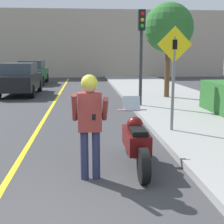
{
  "coord_description": "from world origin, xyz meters",
  "views": [
    {
      "loc": [
        0.76,
        -3.48,
        2.16
      ],
      "look_at": [
        1.28,
        2.43,
        1.04
      ],
      "focal_mm": 50.0,
      "sensor_mm": 36.0,
      "label": 1
    }
  ],
  "objects_px": {
    "crossing_sign": "(174,69)",
    "parked_car_black": "(20,79)",
    "street_tree": "(169,28)",
    "traffic_light": "(141,40)",
    "motorcycle": "(136,141)",
    "person_biker": "(90,116)",
    "parked_car_green": "(33,72)"
  },
  "relations": [
    {
      "from": "motorcycle",
      "to": "traffic_light",
      "type": "xyz_separation_m",
      "value": [
        1.22,
        6.27,
        2.18
      ]
    },
    {
      "from": "person_biker",
      "to": "traffic_light",
      "type": "xyz_separation_m",
      "value": [
        2.11,
        6.83,
        1.55
      ]
    },
    {
      "from": "crossing_sign",
      "to": "street_tree",
      "type": "distance_m",
      "value": 6.74
    },
    {
      "from": "person_biker",
      "to": "parked_car_black",
      "type": "relative_size",
      "value": 0.43
    },
    {
      "from": "motorcycle",
      "to": "parked_car_black",
      "type": "distance_m",
      "value": 11.97
    },
    {
      "from": "person_biker",
      "to": "parked_car_black",
      "type": "xyz_separation_m",
      "value": [
        -3.48,
        11.7,
        -0.27
      ]
    },
    {
      "from": "motorcycle",
      "to": "person_biker",
      "type": "height_order",
      "value": "person_biker"
    },
    {
      "from": "street_tree",
      "to": "parked_car_green",
      "type": "height_order",
      "value": "street_tree"
    },
    {
      "from": "crossing_sign",
      "to": "parked_car_green",
      "type": "height_order",
      "value": "crossing_sign"
    },
    {
      "from": "parked_car_green",
      "to": "parked_car_black",
      "type": "bearing_deg",
      "value": -87.12
    },
    {
      "from": "motorcycle",
      "to": "traffic_light",
      "type": "bearing_deg",
      "value": 78.99
    },
    {
      "from": "person_biker",
      "to": "crossing_sign",
      "type": "xyz_separation_m",
      "value": [
        2.22,
        2.76,
        0.64
      ]
    },
    {
      "from": "crossing_sign",
      "to": "parked_car_black",
      "type": "bearing_deg",
      "value": 122.5
    },
    {
      "from": "parked_car_black",
      "to": "traffic_light",
      "type": "bearing_deg",
      "value": -41.1
    },
    {
      "from": "motorcycle",
      "to": "crossing_sign",
      "type": "distance_m",
      "value": 2.87
    },
    {
      "from": "parked_car_black",
      "to": "parked_car_green",
      "type": "xyz_separation_m",
      "value": [
        -0.31,
        6.22,
        0.0
      ]
    },
    {
      "from": "traffic_light",
      "to": "parked_car_black",
      "type": "relative_size",
      "value": 0.86
    },
    {
      "from": "street_tree",
      "to": "parked_car_black",
      "type": "xyz_separation_m",
      "value": [
        -7.25,
        2.56,
        -2.44
      ]
    },
    {
      "from": "traffic_light",
      "to": "parked_car_black",
      "type": "xyz_separation_m",
      "value": [
        -5.58,
        4.87,
        -1.82
      ]
    },
    {
      "from": "street_tree",
      "to": "parked_car_green",
      "type": "distance_m",
      "value": 11.84
    },
    {
      "from": "traffic_light",
      "to": "parked_car_black",
      "type": "height_order",
      "value": "traffic_light"
    },
    {
      "from": "motorcycle",
      "to": "crossing_sign",
      "type": "height_order",
      "value": "crossing_sign"
    },
    {
      "from": "traffic_light",
      "to": "parked_car_green",
      "type": "relative_size",
      "value": 0.86
    },
    {
      "from": "street_tree",
      "to": "traffic_light",
      "type": "bearing_deg",
      "value": -125.85
    },
    {
      "from": "crossing_sign",
      "to": "traffic_light",
      "type": "height_order",
      "value": "traffic_light"
    },
    {
      "from": "traffic_light",
      "to": "street_tree",
      "type": "relative_size",
      "value": 0.85
    },
    {
      "from": "traffic_light",
      "to": "crossing_sign",
      "type": "bearing_deg",
      "value": -88.38
    },
    {
      "from": "person_biker",
      "to": "street_tree",
      "type": "relative_size",
      "value": 0.42
    },
    {
      "from": "person_biker",
      "to": "parked_car_green",
      "type": "relative_size",
      "value": 0.43
    },
    {
      "from": "parked_car_black",
      "to": "person_biker",
      "type": "bearing_deg",
      "value": -73.45
    },
    {
      "from": "motorcycle",
      "to": "person_biker",
      "type": "relative_size",
      "value": 1.22
    },
    {
      "from": "person_biker",
      "to": "street_tree",
      "type": "xyz_separation_m",
      "value": [
        3.78,
        9.14,
        2.17
      ]
    }
  ]
}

